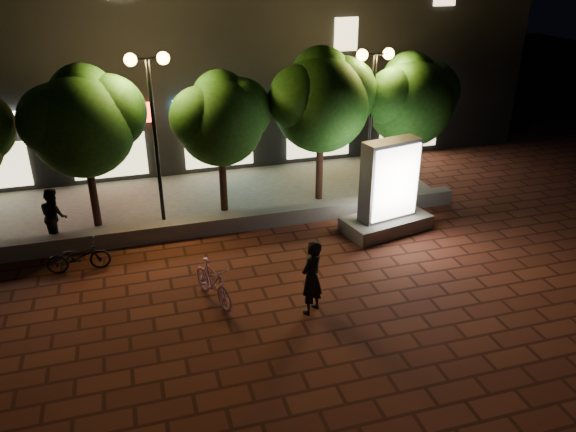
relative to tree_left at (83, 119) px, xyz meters
name	(u,v)px	position (x,y,z in m)	size (l,w,h in m)	color
ground	(245,303)	(3.45, -5.46, -3.44)	(80.00, 80.00, 0.00)	#5A271C
retaining_wall	(217,225)	(3.45, -1.46, -3.19)	(16.00, 0.45, 0.50)	slate
sidewalk	(205,199)	(3.45, 1.04, -3.40)	(16.00, 5.00, 0.08)	slate
building_block	(172,27)	(3.44, 7.53, 1.55)	(28.00, 8.12, 11.30)	black
tree_left	(83,119)	(0.00, 0.00, 0.00)	(3.60, 3.00, 4.89)	black
tree_mid	(221,116)	(4.00, 0.00, -0.23)	(3.24, 2.70, 4.50)	black
tree_right	(322,98)	(7.30, 0.00, 0.12)	(3.72, 3.10, 5.07)	black
tree_far_right	(412,97)	(10.50, 0.00, -0.08)	(3.48, 2.90, 4.76)	black
street_lamp_left	(151,96)	(1.95, -0.26, 0.58)	(1.26, 0.36, 5.18)	black
street_lamp_right	(373,86)	(8.95, -0.26, 0.45)	(1.26, 0.36, 4.98)	black
ad_kiosk	(388,195)	(8.48, -2.79, -2.28)	(2.89, 1.86, 2.89)	slate
scooter_pink	(213,282)	(2.73, -5.15, -2.92)	(0.50, 1.76, 1.06)	#C782B3
rider	(312,277)	(4.88, -6.25, -2.50)	(0.69, 0.45, 1.88)	black
scooter_parked	(78,257)	(-0.49, -2.70, -3.01)	(0.57, 1.64, 0.86)	black
pedestrian	(54,216)	(-1.14, -0.96, -2.51)	(0.83, 0.64, 1.70)	black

